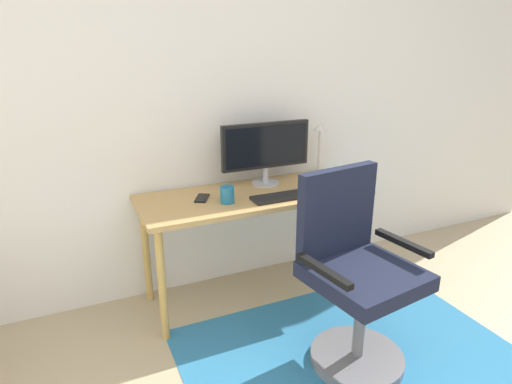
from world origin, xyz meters
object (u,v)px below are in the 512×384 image
object	(u,v)px
desk_lamp	(319,141)
office_chair	(354,280)
monitor	(266,148)
keyboard	(286,196)
computer_mouse	(336,187)
coffee_cup	(227,195)
desk	(254,205)
cell_phone	(202,198)

from	to	relation	value
desk_lamp	office_chair	xyz separation A→B (m)	(-0.34, -0.92, -0.50)
monitor	keyboard	distance (m)	0.37
monitor	desk_lamp	size ratio (longest dim) A/B	1.57
computer_mouse	coffee_cup	size ratio (longest dim) A/B	1.06
computer_mouse	desk_lamp	size ratio (longest dim) A/B	0.27
desk	cell_phone	bearing A→B (deg)	174.36
computer_mouse	monitor	bearing A→B (deg)	140.40
monitor	computer_mouse	xyz separation A→B (m)	(0.35, -0.29, -0.22)
keyboard	coffee_cup	size ratio (longest dim) A/B	4.37
monitor	cell_phone	size ratio (longest dim) A/B	4.27
keyboard	coffee_cup	distance (m)	0.36
computer_mouse	cell_phone	distance (m)	0.84
coffee_cup	computer_mouse	bearing A→B (deg)	-5.06
monitor	office_chair	size ratio (longest dim) A/B	0.59
desk	computer_mouse	size ratio (longest dim) A/B	13.59
coffee_cup	office_chair	bearing A→B (deg)	-58.21
keyboard	desk_lamp	distance (m)	0.56
office_chair	desk	bearing A→B (deg)	96.99
computer_mouse	desk_lamp	bearing A→B (deg)	79.80
desk	monitor	size ratio (longest dim) A/B	2.36
desk	keyboard	xyz separation A→B (m)	(0.14, -0.15, 0.09)
coffee_cup	office_chair	xyz separation A→B (m)	(0.42, -0.68, -0.30)
computer_mouse	desk_lamp	xyz separation A→B (m)	(0.05, 0.30, 0.23)
desk_lamp	desk	bearing A→B (deg)	-165.04
keyboard	desk_lamp	xyz separation A→B (m)	(0.41, 0.30, 0.24)
keyboard	desk_lamp	size ratio (longest dim) A/B	1.13
desk_lamp	office_chair	world-z (taller)	desk_lamp
computer_mouse	cell_phone	bearing A→B (deg)	167.32
monitor	office_chair	xyz separation A→B (m)	(0.07, -0.91, -0.49)
monitor	computer_mouse	size ratio (longest dim) A/B	5.75
computer_mouse	coffee_cup	bearing A→B (deg)	174.94
keyboard	computer_mouse	size ratio (longest dim) A/B	4.13
coffee_cup	desk_lamp	size ratio (longest dim) A/B	0.26
desk	office_chair	distance (m)	0.82
computer_mouse	coffee_cup	distance (m)	0.71
monitor	computer_mouse	distance (m)	0.51
cell_phone	desk_lamp	distance (m)	0.92
coffee_cup	office_chair	distance (m)	0.85
computer_mouse	cell_phone	xyz separation A→B (m)	(-0.82, 0.18, -0.01)
desk	monitor	world-z (taller)	monitor
coffee_cup	cell_phone	size ratio (longest dim) A/B	0.70
desk	cell_phone	xyz separation A→B (m)	(-0.32, 0.03, 0.08)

